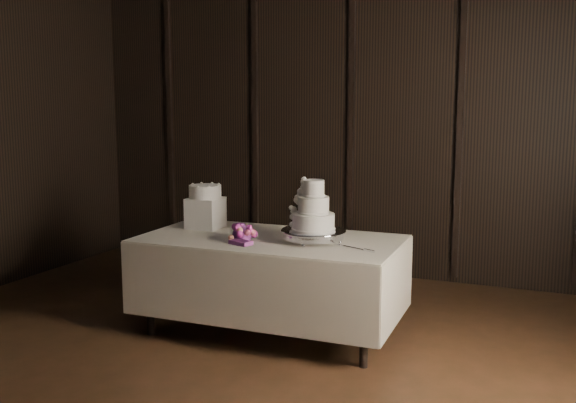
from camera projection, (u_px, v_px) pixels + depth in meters
The scene contains 8 objects.
room at pixel (157, 155), 3.46m from camera, with size 6.08×7.08×3.08m.
display_table at pixel (270, 281), 4.96m from camera, with size 2.01×1.09×0.76m.
cake_stand at pixel (313, 236), 4.75m from camera, with size 0.48×0.48×0.09m, color silver.
wedding_cake at pixel (309, 210), 4.72m from camera, with size 0.35×0.31×0.37m.
bouquet at pixel (242, 233), 4.79m from camera, with size 0.27×0.37×0.18m, color #B64B62, non-canonical shape.
box_pedestal at pixel (206, 213), 5.29m from camera, with size 0.26×0.26×0.25m, color white.
small_cake at pixel (205, 192), 5.26m from camera, with size 0.26×0.26×0.11m, color white.
cake_knife at pixel (349, 247), 4.56m from camera, with size 0.37×0.02×0.01m, color silver.
Camera 1 is at (2.00, -2.91, 1.77)m, focal length 40.00 mm.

